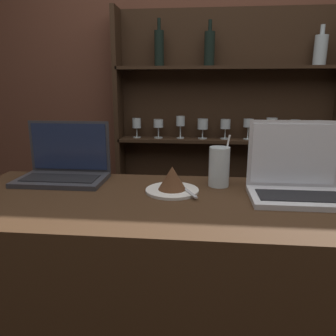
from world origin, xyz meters
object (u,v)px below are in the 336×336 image
cake_plate (172,182)px  water_glass (219,167)px  laptop_near (65,167)px  laptop_far (296,179)px

cake_plate → water_glass: water_glass is taller
laptop_near → cake_plate: 0.46m
laptop_near → water_glass: laptop_near is taller
laptop_near → cake_plate: bearing=-14.5°
cake_plate → water_glass: size_ratio=0.98×
laptop_near → laptop_far: (0.87, -0.12, 0.01)m
laptop_far → water_glass: 0.27m
laptop_near → water_glass: (0.61, -0.02, 0.02)m
laptop_far → cake_plate: 0.42m
laptop_near → cake_plate: laptop_near is taller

